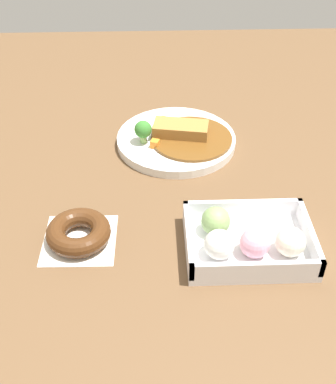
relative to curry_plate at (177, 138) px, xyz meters
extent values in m
plane|color=brown|center=(-0.09, -0.17, -0.01)|extent=(1.60, 1.60, 0.00)
cylinder|color=white|center=(0.00, 0.00, -0.01)|extent=(0.25, 0.25, 0.02)
cylinder|color=brown|center=(0.03, -0.01, 0.01)|extent=(0.17, 0.17, 0.01)
cube|color=#A87538|center=(0.01, 0.00, 0.02)|extent=(0.12, 0.07, 0.02)
cylinder|color=white|center=(-0.04, 0.02, 0.01)|extent=(0.05, 0.05, 0.00)
ellipsoid|color=yellow|center=(-0.04, 0.02, 0.02)|extent=(0.02, 0.02, 0.01)
cylinder|color=#8CB766|center=(-0.07, -0.02, 0.01)|extent=(0.01, 0.01, 0.02)
sphere|color=#387A2D|center=(-0.07, -0.02, 0.03)|extent=(0.04, 0.04, 0.04)
cube|color=orange|center=(-0.05, -0.04, 0.01)|extent=(0.02, 0.02, 0.02)
cube|color=orange|center=(-0.03, 0.06, 0.01)|extent=(0.02, 0.02, 0.01)
cube|color=white|center=(0.10, -0.31, -0.01)|extent=(0.20, 0.15, 0.01)
cube|color=white|center=(0.00, -0.31, 0.01)|extent=(0.01, 0.15, 0.03)
cube|color=white|center=(0.19, -0.31, 0.01)|extent=(0.01, 0.15, 0.03)
cube|color=white|center=(0.10, -0.38, 0.01)|extent=(0.20, 0.01, 0.03)
cube|color=white|center=(0.10, -0.24, 0.01)|extent=(0.20, 0.01, 0.03)
sphere|color=silver|center=(0.05, -0.33, 0.02)|extent=(0.05, 0.05, 0.05)
sphere|color=pink|center=(0.10, -0.33, 0.02)|extent=(0.05, 0.05, 0.05)
sphere|color=#EFE5C6|center=(0.16, -0.33, 0.02)|extent=(0.05, 0.05, 0.05)
sphere|color=#84A860|center=(0.05, -0.28, 0.02)|extent=(0.05, 0.05, 0.05)
cube|color=white|center=(-0.17, -0.28, -0.01)|extent=(0.12, 0.12, 0.00)
torus|color=#4C2B14|center=(-0.17, -0.28, 0.00)|extent=(0.11, 0.11, 0.03)
camera|label=1|loc=(-0.05, -0.86, 0.56)|focal=46.26mm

